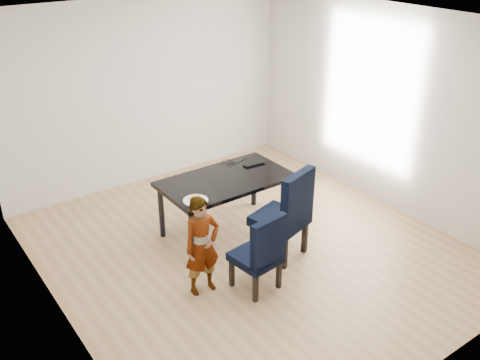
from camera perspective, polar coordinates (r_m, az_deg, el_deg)
floor at (r=6.57m, az=1.03°, el=-7.33°), size 4.50×5.00×0.01m
ceiling at (r=5.56m, az=1.26°, el=16.66°), size 4.50×5.00×0.01m
wall_back at (r=7.97m, az=-9.86°, el=9.18°), size 4.50×0.01×2.70m
wall_front at (r=4.42m, az=21.09°, el=-6.70°), size 4.50×0.01×2.70m
wall_left at (r=5.04m, az=-19.87°, el=-2.29°), size 0.01×5.00×2.70m
wall_right at (r=7.43m, az=15.32°, el=7.40°), size 0.01×5.00×2.70m
dining_table at (r=6.73m, az=-1.49°, el=-2.72°), size 1.60×0.90×0.75m
chair_left at (r=5.69m, az=1.67°, el=-7.56°), size 0.50×0.51×0.92m
chair_right at (r=6.21m, az=4.27°, el=-3.43°), size 0.67×0.69×1.13m
child at (r=5.61m, az=-4.06°, el=-7.03°), size 0.42×0.29×1.12m
plate at (r=6.05m, az=-4.76°, el=-2.19°), size 0.37×0.37×0.02m
sandwich at (r=6.03m, az=-4.83°, el=-1.88°), size 0.16×0.11×0.06m
laptop at (r=6.98m, az=1.31°, el=1.93°), size 0.32×0.22×0.02m
cable_tangle at (r=6.92m, az=-0.86°, el=1.66°), size 0.18×0.18×0.01m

